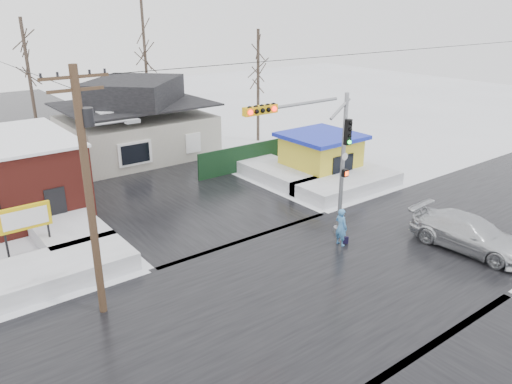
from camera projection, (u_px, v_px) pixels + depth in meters
ground at (323, 282)px, 20.56m from camera, size 120.00×120.00×0.00m
road_ns at (323, 282)px, 20.55m from camera, size 10.00×120.00×0.02m
road_ew at (323, 282)px, 20.55m from camera, size 120.00×10.00×0.02m
snowbank_nw at (47, 272)px, 20.51m from camera, size 7.00×3.00×0.80m
snowbank_ne at (348, 184)px, 30.75m from camera, size 7.00×3.00×0.80m
snowbank_nside_w at (58, 221)px, 25.36m from camera, size 3.00×8.00×0.80m
snowbank_nside_e at (272, 170)px, 33.33m from camera, size 3.00×8.00×0.80m
traffic_signal at (320, 151)px, 22.56m from camera, size 6.05×0.68×7.00m
utility_pole at (89, 182)px, 16.86m from camera, size 3.15×0.44×9.00m
marquee_sign at (25, 219)px, 21.83m from camera, size 2.20×0.21×2.55m
house at (136, 121)px, 37.15m from camera, size 10.40×8.40×5.76m
kiosk at (321, 155)px, 32.89m from camera, size 4.60×4.60×2.88m
fence at (248, 157)px, 34.36m from camera, size 8.00×0.12×1.80m
tree_far_left at (25, 48)px, 34.84m from camera, size 3.00×3.00×10.00m
tree_far_mid at (143, 20)px, 41.46m from camera, size 3.00×3.00×12.00m
tree_far_right at (258, 53)px, 39.76m from camera, size 3.00×3.00×9.00m
pedestrian at (341, 227)px, 23.43m from camera, size 0.45×0.68×1.84m
car at (469, 234)px, 23.08m from camera, size 2.69×5.62×1.58m
shopping_bag at (345, 241)px, 23.79m from camera, size 0.30×0.22×0.35m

